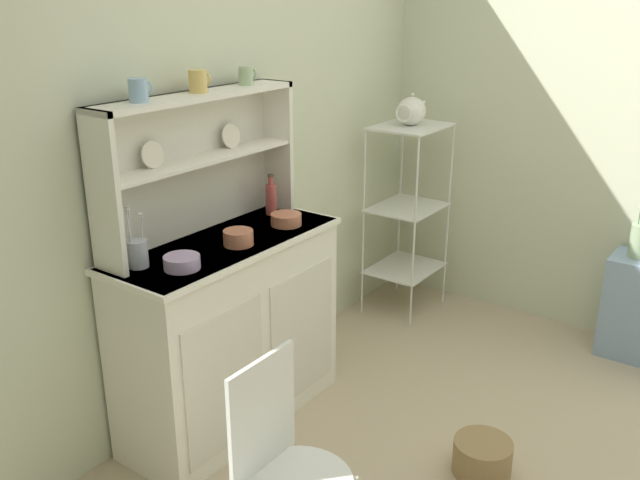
# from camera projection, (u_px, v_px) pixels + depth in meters

# --- Properties ---
(wall_back) EXTENTS (3.84, 0.05, 2.50)m
(wall_back) POSITION_uv_depth(u_px,v_px,m) (226.00, 140.00, 3.23)
(wall_back) COLOR beige
(wall_back) RESTS_ON ground
(hutch_cabinet) EXTENTS (1.11, 0.45, 0.89)m
(hutch_cabinet) POSITION_uv_depth(u_px,v_px,m) (230.00, 331.00, 3.13)
(hutch_cabinet) COLOR white
(hutch_cabinet) RESTS_ON ground
(hutch_shelf_unit) EXTENTS (1.04, 0.18, 0.62)m
(hutch_shelf_unit) POSITION_uv_depth(u_px,v_px,m) (194.00, 153.00, 2.95)
(hutch_shelf_unit) COLOR silver
(hutch_shelf_unit) RESTS_ON hutch_cabinet
(bakers_rack) EXTENTS (0.46, 0.36, 1.17)m
(bakers_rack) POSITION_uv_depth(u_px,v_px,m) (408.00, 200.00, 4.18)
(bakers_rack) COLOR silver
(bakers_rack) RESTS_ON ground
(wire_chair) EXTENTS (0.36, 0.36, 0.85)m
(wire_chair) POSITION_uv_depth(u_px,v_px,m) (282.00, 459.00, 2.19)
(wire_chair) COLOR white
(wire_chair) RESTS_ON ground
(floor_basket) EXTENTS (0.25, 0.25, 0.15)m
(floor_basket) POSITION_uv_depth(u_px,v_px,m) (482.00, 457.00, 2.89)
(floor_basket) COLOR #93754C
(floor_basket) RESTS_ON ground
(cup_sky_0) EXTENTS (0.09, 0.07, 0.09)m
(cup_sky_0) POSITION_uv_depth(u_px,v_px,m) (139.00, 90.00, 2.59)
(cup_sky_0) COLOR #8EB2D1
(cup_sky_0) RESTS_ON hutch_shelf_unit
(cup_gold_1) EXTENTS (0.09, 0.08, 0.09)m
(cup_gold_1) POSITION_uv_depth(u_px,v_px,m) (198.00, 81.00, 2.83)
(cup_gold_1) COLOR #DBB760
(cup_gold_1) RESTS_ON hutch_shelf_unit
(cup_sage_2) EXTENTS (0.08, 0.07, 0.08)m
(cup_sage_2) POSITION_uv_depth(u_px,v_px,m) (246.00, 76.00, 3.06)
(cup_sage_2) COLOR #9EB78E
(cup_sage_2) RESTS_ON hutch_shelf_unit
(bowl_mixing_large) EXTENTS (0.14, 0.14, 0.05)m
(bowl_mixing_large) POSITION_uv_depth(u_px,v_px,m) (182.00, 262.00, 2.69)
(bowl_mixing_large) COLOR #B79ECC
(bowl_mixing_large) RESTS_ON hutch_cabinet
(bowl_floral_medium) EXTENTS (0.13, 0.13, 0.06)m
(bowl_floral_medium) POSITION_uv_depth(u_px,v_px,m) (238.00, 238.00, 2.93)
(bowl_floral_medium) COLOR #C67556
(bowl_floral_medium) RESTS_ON hutch_cabinet
(bowl_cream_small) EXTENTS (0.14, 0.14, 0.05)m
(bowl_cream_small) POSITION_uv_depth(u_px,v_px,m) (286.00, 219.00, 3.18)
(bowl_cream_small) COLOR #C67556
(bowl_cream_small) RESTS_ON hutch_cabinet
(jam_bottle) EXTENTS (0.05, 0.05, 0.20)m
(jam_bottle) POSITION_uv_depth(u_px,v_px,m) (271.00, 198.00, 3.32)
(jam_bottle) COLOR #B74C47
(jam_bottle) RESTS_ON hutch_cabinet
(utensil_jar) EXTENTS (0.08, 0.08, 0.25)m
(utensil_jar) POSITION_uv_depth(u_px,v_px,m) (138.00, 252.00, 2.69)
(utensil_jar) COLOR #B2B7C6
(utensil_jar) RESTS_ON hutch_cabinet
(porcelain_teapot) EXTENTS (0.25, 0.16, 0.19)m
(porcelain_teapot) POSITION_uv_depth(u_px,v_px,m) (411.00, 111.00, 3.99)
(porcelain_teapot) COLOR white
(porcelain_teapot) RESTS_ON bakers_rack
(flower_vase) EXTENTS (0.10, 0.10, 0.30)m
(flower_vase) POSITION_uv_depth(u_px,v_px,m) (640.00, 239.00, 3.66)
(flower_vase) COLOR #9EB78E
(flower_vase) RESTS_ON side_shelf_blue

